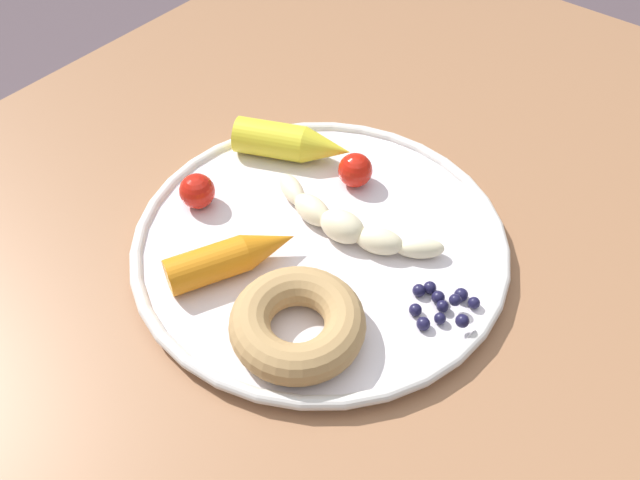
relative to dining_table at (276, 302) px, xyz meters
The scene contains 9 objects.
dining_table is the anchor object (origin of this frame).
plate 0.11m from the dining_table, 59.52° to the right, with size 0.35×0.35×0.02m.
banana 0.14m from the dining_table, 49.11° to the right, with size 0.06×0.19×0.03m.
carrot_orange 0.13m from the dining_table, behind, with size 0.12×0.08×0.03m.
carrot_yellow 0.17m from the dining_table, 29.34° to the left, with size 0.09×0.13×0.04m.
donut 0.17m from the dining_table, 127.28° to the right, with size 0.11×0.11×0.03m, color tan.
blueberry_pile 0.21m from the dining_table, 81.47° to the right, with size 0.06×0.06×0.02m.
tomato_near 0.15m from the dining_table, 98.81° to the left, with size 0.03×0.03×0.03m, color red.
tomato_mid 0.16m from the dining_table, ahead, with size 0.03×0.03×0.03m, color red.
Camera 1 is at (-0.31, -0.31, 1.24)m, focal length 37.55 mm.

